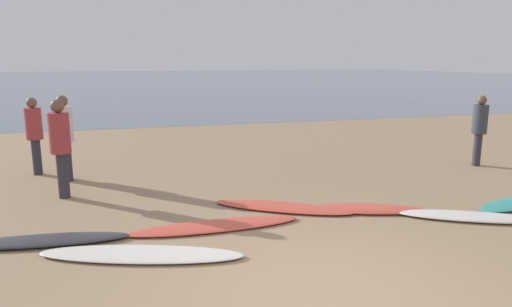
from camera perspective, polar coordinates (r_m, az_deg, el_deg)
name	(u,v)px	position (r m, az deg, el deg)	size (l,w,h in m)	color
ground_plane	(189,145)	(14.46, -8.41, 1.01)	(120.00, 120.00, 0.20)	#997C5B
ocean_water	(134,79)	(67.72, -14.98, 9.01)	(140.00, 100.00, 0.01)	slate
surfboard_0	(43,241)	(7.13, -25.08, -9.81)	(2.34, 0.48, 0.09)	#333338
surfboard_1	(141,254)	(6.27, -14.12, -12.07)	(2.69, 0.59, 0.07)	silver
surfboard_2	(215,226)	(7.08, -5.17, -8.97)	(2.67, 0.56, 0.06)	#D84C38
surfboard_3	(283,207)	(7.92, 3.42, -6.67)	(2.44, 0.59, 0.07)	#D84C38
surfboard_4	(365,208)	(8.04, 13.47, -6.69)	(1.99, 0.57, 0.08)	#D84C38
surfboard_5	(471,217)	(8.19, 25.26, -7.12)	(2.33, 0.51, 0.09)	silver
person_0	(480,125)	(12.18, 26.12, 3.24)	(0.34, 0.34, 1.70)	#2D2D38
person_1	(34,130)	(11.19, -25.94, 2.69)	(0.35, 0.35, 1.72)	#2D2D38
person_2	(60,141)	(9.04, -23.25, 1.48)	(0.37, 0.37, 1.82)	#2D2D38
person_3	(64,131)	(10.30, -22.80, 2.58)	(0.37, 0.37, 1.81)	#2D2D38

